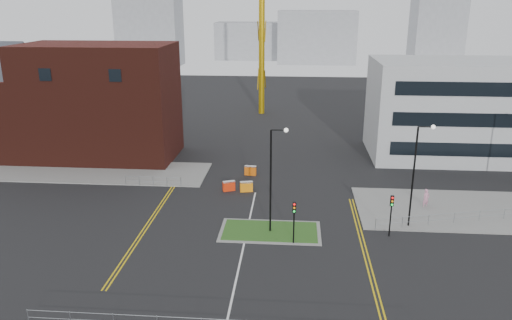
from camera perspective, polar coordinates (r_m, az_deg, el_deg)
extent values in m
plane|color=black|center=(36.26, -2.31, -13.62)|extent=(200.00, 200.00, 0.00)
cube|color=slate|center=(60.85, -18.80, -1.23)|extent=(28.00, 8.00, 0.12)
cube|color=slate|center=(51.79, 24.80, -5.27)|extent=(24.00, 10.00, 0.12)
cube|color=slate|center=(43.09, 1.63, -8.16)|extent=(8.60, 4.60, 0.08)
cube|color=#21531B|center=(43.08, 1.63, -8.14)|extent=(8.00, 4.00, 0.12)
cube|color=#3F160F|center=(64.48, -17.36, 6.35)|extent=(18.00, 10.00, 14.00)
cube|color=black|center=(61.01, -22.97, 8.97)|extent=(1.40, 0.10, 1.40)
cube|color=black|center=(57.79, -15.81, 9.28)|extent=(1.40, 0.10, 1.40)
cube|color=#3F160F|center=(70.19, -26.38, 4.51)|extent=(6.00, 10.00, 10.00)
cube|color=#2D3038|center=(69.37, -26.94, 8.52)|extent=(6.40, 8.49, 8.49)
cube|color=#ABAEB0|center=(67.74, 23.64, 5.32)|extent=(25.00, 12.00, 12.00)
cube|color=black|center=(63.02, 24.94, 1.01)|extent=(22.00, 0.10, 1.60)
cube|color=black|center=(62.20, 25.35, 4.10)|extent=(22.00, 0.10, 1.60)
cube|color=black|center=(61.57, 25.78, 7.26)|extent=(22.00, 0.10, 1.60)
cylinder|color=#BB8F0B|center=(85.91, 0.67, 17.51)|extent=(1.00, 1.00, 36.98)
cylinder|color=black|center=(41.34, 1.68, -2.59)|extent=(0.16, 0.16, 9.00)
cylinder|color=black|center=(39.97, 2.60, 3.44)|extent=(1.20, 0.10, 0.10)
sphere|color=silver|center=(39.96, 3.46, 3.43)|extent=(0.36, 0.36, 0.36)
cylinder|color=black|center=(44.35, 17.51, -2.01)|extent=(0.16, 0.16, 9.00)
cylinder|color=black|center=(43.24, 18.83, 3.60)|extent=(1.20, 0.10, 0.10)
sphere|color=silver|center=(43.40, 19.60, 3.57)|extent=(0.36, 0.36, 0.36)
cylinder|color=black|center=(40.62, 4.34, -7.62)|extent=(0.12, 0.12, 3.00)
cube|color=black|center=(39.92, 4.40, -5.41)|extent=(0.28, 0.22, 0.90)
sphere|color=red|center=(39.68, 4.41, -5.09)|extent=(0.18, 0.18, 0.18)
sphere|color=orange|center=(39.80, 4.40, -5.48)|extent=(0.18, 0.18, 0.18)
sphere|color=#0CCC33|center=(39.92, 4.39, -5.88)|extent=(0.18, 0.18, 0.18)
cylinder|color=black|center=(43.20, 15.10, -6.60)|extent=(0.12, 0.12, 3.00)
cube|color=black|center=(42.55, 15.28, -4.52)|extent=(0.28, 0.22, 0.90)
sphere|color=red|center=(42.32, 15.35, -4.21)|extent=(0.18, 0.18, 0.18)
sphere|color=orange|center=(42.43, 15.31, -4.58)|extent=(0.18, 0.18, 0.18)
sphere|color=#0CCC33|center=(42.54, 15.28, -4.96)|extent=(0.18, 0.18, 0.18)
cylinder|color=gray|center=(30.72, -3.71, -17.75)|extent=(24.00, 0.04, 0.04)
cylinder|color=gray|center=(34.62, -24.61, -16.01)|extent=(0.05, 0.05, 1.10)
cylinder|color=gray|center=(53.96, -11.72, -1.91)|extent=(6.00, 0.04, 0.04)
cylinder|color=gray|center=(54.13, -11.68, -2.41)|extent=(6.00, 0.04, 0.04)
cylinder|color=gray|center=(55.03, -14.69, -2.29)|extent=(0.05, 0.05, 1.10)
cylinder|color=gray|center=(53.38, -8.58, -2.52)|extent=(0.05, 0.05, 1.10)
cylinder|color=gray|center=(48.74, 24.25, -5.34)|extent=(19.01, 5.04, 0.04)
cylinder|color=gray|center=(48.93, 24.17, -5.88)|extent=(19.01, 5.04, 0.04)
cylinder|color=gray|center=(44.31, 13.50, -7.19)|extent=(0.05, 0.05, 1.10)
cube|color=silver|center=(37.96, -1.94, -12.05)|extent=(0.15, 30.00, 0.01)
cube|color=gold|center=(46.68, -11.94, -6.49)|extent=(0.12, 24.00, 0.01)
cube|color=gold|center=(46.60, -11.58, -6.51)|extent=(0.12, 24.00, 0.01)
cube|color=gold|center=(41.66, 11.98, -9.59)|extent=(0.12, 20.00, 0.01)
cube|color=gold|center=(41.70, 12.40, -9.59)|extent=(0.12, 20.00, 0.01)
cube|color=gray|center=(157.17, -12.04, 14.52)|extent=(18.00, 12.00, 22.00)
cube|color=gray|center=(161.20, 6.93, 13.77)|extent=(24.00, 12.00, 16.00)
cube|color=gray|center=(161.13, 20.06, 15.01)|extent=(14.00, 12.00, 28.00)
cube|color=gray|center=(171.61, 0.60, 13.46)|extent=(30.00, 12.00, 12.00)
imported|color=#CD84A1|center=(50.13, 18.86, -4.19)|extent=(0.82, 0.72, 1.90)
cube|color=#E05C0C|center=(56.38, -0.64, -1.21)|extent=(1.34, 0.56, 1.08)
cube|color=silver|center=(56.22, -0.65, -0.74)|extent=(1.34, 0.56, 0.13)
cube|color=red|center=(51.85, -3.12, -2.99)|extent=(1.33, 0.86, 1.05)
cube|color=silver|center=(51.68, -3.13, -2.50)|extent=(1.33, 0.86, 0.13)
cube|color=orange|center=(51.58, -1.10, -3.06)|extent=(1.36, 0.70, 1.08)
cube|color=silver|center=(51.41, -1.11, -2.55)|extent=(1.36, 0.70, 0.13)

